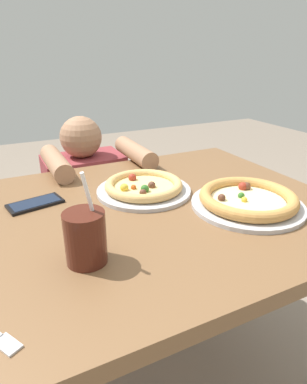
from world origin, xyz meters
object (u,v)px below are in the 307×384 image
pizza_near (248,200)px  cell_phone (35,203)px  drink_cup_colored (85,237)px  pizza_far (144,187)px  diner_seated (89,218)px

pizza_near → cell_phone: bearing=152.5°
cell_phone → drink_cup_colored: bearing=-80.3°
pizza_far → cell_phone: pizza_far is taller
pizza_far → diner_seated: diner_seated is taller
pizza_far → cell_phone: (-0.32, 0.06, -0.01)m
cell_phone → diner_seated: 0.64m
pizza_near → drink_cup_colored: size_ratio=1.58×
diner_seated → cell_phone: bearing=-119.6°
pizza_far → drink_cup_colored: drink_cup_colored is taller
cell_phone → pizza_near: bearing=-27.5°
cell_phone → diner_seated: size_ratio=0.18×
pizza_near → diner_seated: 0.87m
pizza_near → drink_cup_colored: drink_cup_colored is taller
pizza_near → pizza_far: (-0.22, 0.22, -0.00)m
drink_cup_colored → cell_phone: 0.35m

